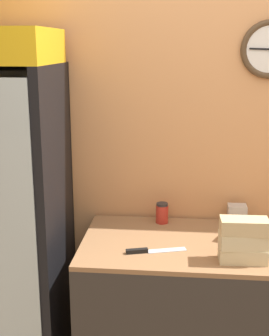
{
  "coord_description": "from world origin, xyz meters",
  "views": [
    {
      "loc": [
        -0.33,
        -1.47,
        1.95
      ],
      "look_at": [
        -0.56,
        0.86,
        1.32
      ],
      "focal_mm": 50.0,
      "sensor_mm": 36.0,
      "label": 1
    }
  ],
  "objects_px": {
    "sandwich_stack_middle": "(243,240)",
    "sandwich_stack_top": "(244,226)",
    "sandwich_stack_bottom": "(243,254)",
    "condiment_jar": "(162,213)",
    "napkin_dispenser": "(237,215)",
    "sandwich_flat_left": "(246,235)",
    "chefs_knife": "(148,251)"
  },
  "relations": [
    {
      "from": "sandwich_stack_bottom",
      "to": "sandwich_stack_top",
      "type": "xyz_separation_m",
      "value": [
        0.0,
        0.0,
        0.15
      ]
    },
    {
      "from": "sandwich_stack_top",
      "to": "chefs_knife",
      "type": "relative_size",
      "value": 0.75
    },
    {
      "from": "chefs_knife",
      "to": "napkin_dispenser",
      "type": "distance_m",
      "value": 0.67
    },
    {
      "from": "sandwich_stack_bottom",
      "to": "condiment_jar",
      "type": "bearing_deg",
      "value": 130.9
    },
    {
      "from": "napkin_dispenser",
      "to": "sandwich_stack_bottom",
      "type": "bearing_deg",
      "value": -93.04
    },
    {
      "from": "sandwich_stack_top",
      "to": "napkin_dispenser",
      "type": "relative_size",
      "value": 1.96
    },
    {
      "from": "sandwich_stack_middle",
      "to": "sandwich_flat_left",
      "type": "height_order",
      "value": "sandwich_stack_middle"
    },
    {
      "from": "sandwich_flat_left",
      "to": "sandwich_stack_middle",
      "type": "bearing_deg",
      "value": -101.42
    },
    {
      "from": "sandwich_flat_left",
      "to": "sandwich_stack_bottom",
      "type": "bearing_deg",
      "value": -101.42
    },
    {
      "from": "sandwich_flat_left",
      "to": "chefs_knife",
      "type": "relative_size",
      "value": 0.84
    },
    {
      "from": "chefs_knife",
      "to": "condiment_jar",
      "type": "xyz_separation_m",
      "value": [
        0.06,
        0.42,
        0.05
      ]
    },
    {
      "from": "sandwich_flat_left",
      "to": "condiment_jar",
      "type": "relative_size",
      "value": 2.14
    },
    {
      "from": "sandwich_stack_middle",
      "to": "condiment_jar",
      "type": "height_order",
      "value": "sandwich_stack_middle"
    },
    {
      "from": "sandwich_flat_left",
      "to": "chefs_knife",
      "type": "bearing_deg",
      "value": -160.9
    },
    {
      "from": "sandwich_stack_top",
      "to": "chefs_knife",
      "type": "bearing_deg",
      "value": 172.93
    },
    {
      "from": "sandwich_stack_top",
      "to": "condiment_jar",
      "type": "bearing_deg",
      "value": 130.9
    },
    {
      "from": "chefs_knife",
      "to": "napkin_dispenser",
      "type": "relative_size",
      "value": 2.63
    },
    {
      "from": "sandwich_stack_top",
      "to": "sandwich_stack_middle",
      "type": "bearing_deg",
      "value": 180.0
    },
    {
      "from": "sandwich_stack_bottom",
      "to": "sandwich_stack_middle",
      "type": "relative_size",
      "value": 0.98
    },
    {
      "from": "condiment_jar",
      "to": "napkin_dispenser",
      "type": "distance_m",
      "value": 0.45
    },
    {
      "from": "sandwich_stack_top",
      "to": "sandwich_flat_left",
      "type": "bearing_deg",
      "value": 78.58
    },
    {
      "from": "sandwich_stack_bottom",
      "to": "condiment_jar",
      "type": "height_order",
      "value": "condiment_jar"
    },
    {
      "from": "sandwich_stack_bottom",
      "to": "condiment_jar",
      "type": "relative_size",
      "value": 1.91
    },
    {
      "from": "sandwich_stack_middle",
      "to": "chefs_knife",
      "type": "relative_size",
      "value": 0.76
    },
    {
      "from": "condiment_jar",
      "to": "napkin_dispenser",
      "type": "xyz_separation_m",
      "value": [
        0.45,
        0.02,
        -0.0
      ]
    },
    {
      "from": "chefs_knife",
      "to": "napkin_dispenser",
      "type": "height_order",
      "value": "napkin_dispenser"
    },
    {
      "from": "sandwich_stack_middle",
      "to": "sandwich_stack_top",
      "type": "relative_size",
      "value": 1.02
    },
    {
      "from": "sandwich_stack_middle",
      "to": "chefs_knife",
      "type": "bearing_deg",
      "value": 172.93
    },
    {
      "from": "chefs_knife",
      "to": "condiment_jar",
      "type": "bearing_deg",
      "value": 82.42
    },
    {
      "from": "sandwich_stack_middle",
      "to": "sandwich_stack_top",
      "type": "height_order",
      "value": "sandwich_stack_top"
    },
    {
      "from": "chefs_knife",
      "to": "sandwich_stack_top",
      "type": "bearing_deg",
      "value": -7.07
    },
    {
      "from": "sandwich_stack_bottom",
      "to": "napkin_dispenser",
      "type": "height_order",
      "value": "napkin_dispenser"
    }
  ]
}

